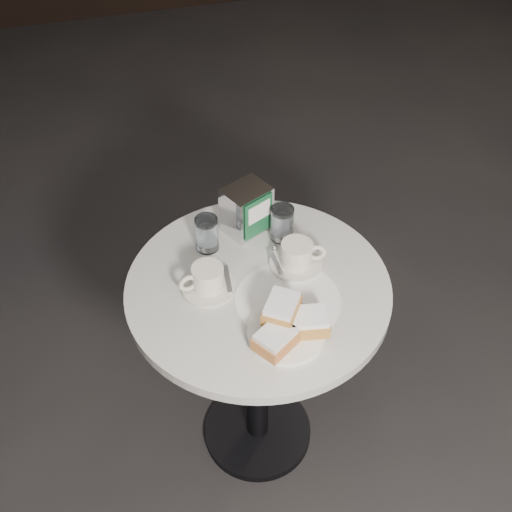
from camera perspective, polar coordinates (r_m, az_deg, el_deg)
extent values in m
plane|color=black|center=(2.28, 0.14, -15.44)|extent=(7.00, 7.00, 0.00)
cylinder|color=black|center=(2.27, 0.14, -15.24)|extent=(0.36, 0.36, 0.03)
cylinder|color=black|center=(1.98, 0.16, -10.09)|extent=(0.07, 0.07, 0.70)
cylinder|color=silver|center=(1.69, 0.19, -2.88)|extent=(0.70, 0.70, 0.03)
cylinder|color=white|center=(1.65, 2.86, -3.86)|extent=(0.35, 0.35, 0.00)
cylinder|color=white|center=(1.57, 2.70, -6.87)|extent=(0.23, 0.23, 0.01)
cube|color=#C0753B|center=(1.52, 1.74, -7.53)|extent=(0.12, 0.12, 0.04)
cube|color=white|center=(1.50, 1.76, -6.95)|extent=(0.11, 0.11, 0.01)
cube|color=#C1853B|center=(1.56, 4.66, -5.99)|extent=(0.11, 0.09, 0.04)
cube|color=white|center=(1.54, 4.71, -5.40)|extent=(0.10, 0.08, 0.01)
cube|color=#B77E38|center=(1.54, 2.29, -4.85)|extent=(0.12, 0.12, 0.04)
cube|color=white|center=(1.52, 2.32, -4.24)|extent=(0.11, 0.11, 0.01)
cylinder|color=beige|center=(1.67, -4.24, -2.77)|extent=(0.16, 0.16, 0.01)
cylinder|color=silver|center=(1.65, -4.30, -1.88)|extent=(0.09, 0.09, 0.06)
cylinder|color=#8E664D|center=(1.63, -4.35, -1.24)|extent=(0.09, 0.09, 0.00)
torus|color=silver|center=(1.64, -6.05, -2.43)|extent=(0.05, 0.02, 0.05)
cube|color=#BBBBC0|center=(1.68, -2.52, -2.03)|extent=(0.02, 0.10, 0.00)
sphere|color=silver|center=(1.71, -3.16, -0.86)|extent=(0.02, 0.02, 0.02)
cylinder|color=silver|center=(1.73, 3.56, -0.65)|extent=(0.17, 0.17, 0.01)
cylinder|color=silver|center=(1.71, 3.62, 0.24)|extent=(0.10, 0.10, 0.07)
cylinder|color=#906B4E|center=(1.69, 3.66, 0.89)|extent=(0.09, 0.09, 0.00)
torus|color=silver|center=(1.71, 5.42, 0.29)|extent=(0.05, 0.02, 0.05)
cube|color=silver|center=(1.72, 1.75, -0.51)|extent=(0.01, 0.10, 0.00)
sphere|color=#B9B9BE|center=(1.76, 1.66, 0.71)|extent=(0.02, 0.02, 0.02)
cylinder|color=white|center=(1.75, -4.38, 2.00)|extent=(0.07, 0.07, 0.10)
cylinder|color=white|center=(1.76, -4.38, 1.90)|extent=(0.06, 0.06, 0.09)
cylinder|color=white|center=(1.78, 2.34, 2.91)|extent=(0.08, 0.08, 0.10)
cylinder|color=silver|center=(1.78, 2.33, 2.82)|extent=(0.07, 0.07, 0.09)
cube|color=silver|center=(1.80, -0.86, 4.17)|extent=(0.15, 0.14, 0.14)
cube|color=#195933|center=(1.76, 0.24, 3.47)|extent=(0.09, 0.04, 0.12)
cube|color=white|center=(1.75, 0.30, 3.92)|extent=(0.07, 0.03, 0.06)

